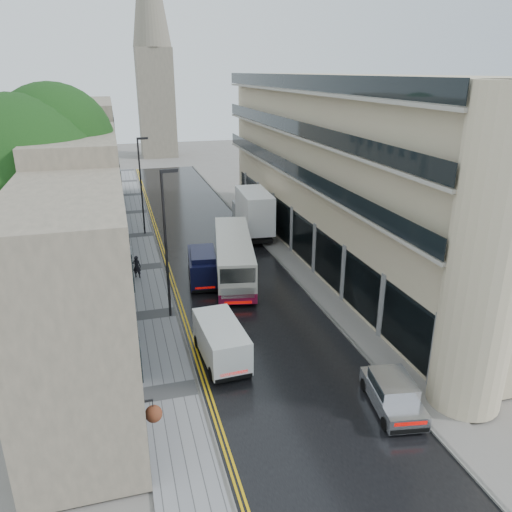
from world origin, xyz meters
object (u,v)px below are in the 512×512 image
tree_far (54,179)px  navy_van (191,275)px  pedestrian (137,267)px  lamp_post_near (166,247)px  lamp_post_far (141,187)px  white_lorry (245,219)px  tree_near (25,213)px  white_van (212,361)px  silver_hatchback (387,415)px  cream_bus (219,273)px

tree_far → navy_van: 14.99m
pedestrian → lamp_post_near: lamp_post_near is taller
pedestrian → lamp_post_far: 11.25m
navy_van → pedestrian: 4.83m
white_lorry → tree_near: bearing=-140.6°
white_van → pedestrian: size_ratio=2.79×
white_lorry → silver_hatchback: white_lorry is taller
white_van → lamp_post_far: 24.99m
tree_far → lamp_post_far: bearing=24.3°
navy_van → pedestrian: (-3.49, 3.32, -0.29)m
tree_far → lamp_post_far: (6.90, 3.12, -1.73)m
tree_far → pedestrian: size_ratio=7.40×
tree_near → white_lorry: bearing=36.3°
silver_hatchback → lamp_post_far: size_ratio=0.46×
tree_near → silver_hatchback: size_ratio=3.42×
pedestrian → lamp_post_far: (1.26, 10.61, 3.53)m
tree_near → cream_bus: tree_near is taller
silver_hatchback → lamp_post_far: (-7.95, 30.34, 3.71)m
tree_near → lamp_post_near: (7.55, -1.27, -2.30)m
cream_bus → white_lorry: (4.46, 10.19, 0.64)m
white_lorry → lamp_post_near: size_ratio=0.90×
tree_near → navy_van: tree_near is taller
white_lorry → lamp_post_far: bearing=154.3°
white_lorry → cream_bus: bearing=-110.5°
cream_bus → silver_hatchback: size_ratio=2.71×
tree_far → cream_bus: bearing=-47.1°
tree_far → silver_hatchback: size_ratio=3.06×
white_lorry → navy_van: (-6.22, -9.28, -0.91)m
tree_near → lamp_post_near: bearing=-9.5°
silver_hatchback → navy_van: (-5.73, 16.41, 0.47)m
tree_near → lamp_post_far: tree_near is taller
cream_bus → tree_near: bearing=-162.8°
white_lorry → lamp_post_near: lamp_post_near is taller
tree_near → tree_far: (0.30, 13.00, -0.72)m
navy_van → white_lorry: bearing=62.7°
cream_bus → lamp_post_near: lamp_post_near is taller
tree_near → lamp_post_far: (7.20, 16.12, -2.45)m
cream_bus → lamp_post_far: 15.65m
tree_far → pedestrian: bearing=-53.0°
tree_far → cream_bus: 16.67m
pedestrian → lamp_post_far: bearing=-75.5°
white_lorry → lamp_post_far: lamp_post_far is taller
tree_near → tree_far: size_ratio=1.11×
navy_van → lamp_post_near: 5.19m
lamp_post_near → tree_far: bearing=113.2°
silver_hatchback → navy_van: size_ratio=0.84×
silver_hatchback → navy_van: bearing=118.7°
tree_far → silver_hatchback: tree_far is taller
silver_hatchback → white_van: 8.53m
white_van → navy_van: 10.80m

